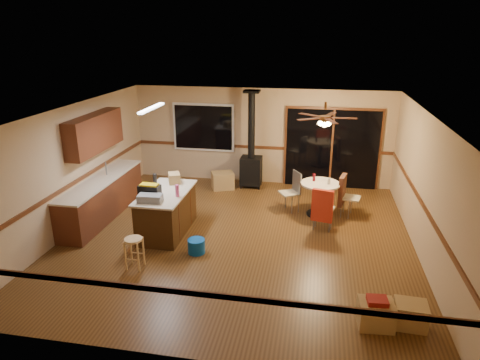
% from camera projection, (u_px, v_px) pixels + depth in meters
% --- Properties ---
extents(floor, '(7.00, 7.00, 0.00)m').
position_uv_depth(floor, '(237.00, 237.00, 8.80)').
color(floor, '#553517').
rests_on(floor, ground).
extents(ceiling, '(7.00, 7.00, 0.00)m').
position_uv_depth(ceiling, '(237.00, 112.00, 7.94)').
color(ceiling, silver).
rests_on(ceiling, ground).
extents(wall_back, '(7.00, 0.00, 7.00)m').
position_uv_depth(wall_back, '(261.00, 136.00, 11.62)').
color(wall_back, tan).
rests_on(wall_back, ground).
extents(wall_front, '(7.00, 0.00, 7.00)m').
position_uv_depth(wall_front, '(183.00, 271.00, 5.13)').
color(wall_front, tan).
rests_on(wall_front, ground).
extents(wall_left, '(0.00, 7.00, 7.00)m').
position_uv_depth(wall_left, '(74.00, 168.00, 8.97)').
color(wall_left, tan).
rests_on(wall_left, ground).
extents(wall_right, '(0.00, 7.00, 7.00)m').
position_uv_depth(wall_right, '(426.00, 189.00, 7.78)').
color(wall_right, tan).
rests_on(wall_right, ground).
extents(chair_rail, '(7.00, 7.00, 0.08)m').
position_uv_depth(chair_rail, '(237.00, 192.00, 8.47)').
color(chair_rail, '#562C15').
rests_on(chair_rail, ground).
extents(window, '(1.72, 0.10, 1.32)m').
position_uv_depth(window, '(204.00, 127.00, 11.78)').
color(window, black).
rests_on(window, ground).
extents(sliding_door, '(2.52, 0.10, 2.10)m').
position_uv_depth(sliding_door, '(332.00, 149.00, 11.33)').
color(sliding_door, black).
rests_on(sliding_door, ground).
extents(lower_cabinets, '(0.60, 3.00, 0.86)m').
position_uv_depth(lower_cabinets, '(103.00, 199.00, 9.67)').
color(lower_cabinets, '#572816').
rests_on(lower_cabinets, ground).
extents(countertop, '(0.64, 3.04, 0.04)m').
position_uv_depth(countertop, '(101.00, 180.00, 9.52)').
color(countertop, beige).
rests_on(countertop, lower_cabinets).
extents(upper_cabinets, '(0.35, 2.00, 0.80)m').
position_uv_depth(upper_cabinets, '(95.00, 133.00, 9.39)').
color(upper_cabinets, '#572816').
rests_on(upper_cabinets, ground).
extents(kitchen_island, '(0.88, 1.68, 0.90)m').
position_uv_depth(kitchen_island, '(167.00, 212.00, 8.91)').
color(kitchen_island, '#39210E').
rests_on(kitchen_island, ground).
extents(wood_stove, '(0.55, 0.50, 2.52)m').
position_uv_depth(wood_stove, '(251.00, 161.00, 11.43)').
color(wood_stove, black).
rests_on(wood_stove, ground).
extents(ceiling_fan, '(0.24, 0.24, 0.55)m').
position_uv_depth(ceiling_fan, '(325.00, 120.00, 9.16)').
color(ceiling_fan, brown).
rests_on(ceiling_fan, ceiling).
extents(fluorescent_strip, '(0.10, 1.20, 0.04)m').
position_uv_depth(fluorescent_strip, '(152.00, 108.00, 8.54)').
color(fluorescent_strip, white).
rests_on(fluorescent_strip, ceiling).
extents(toolbox_grey, '(0.48, 0.30, 0.14)m').
position_uv_depth(toolbox_grey, '(150.00, 198.00, 8.24)').
color(toolbox_grey, slate).
rests_on(toolbox_grey, kitchen_island).
extents(toolbox_black, '(0.43, 0.25, 0.23)m').
position_uv_depth(toolbox_black, '(150.00, 191.00, 8.49)').
color(toolbox_black, black).
rests_on(toolbox_black, kitchen_island).
extents(toolbox_yellow_lid, '(0.37, 0.21, 0.03)m').
position_uv_depth(toolbox_yellow_lid, '(149.00, 185.00, 8.44)').
color(toolbox_yellow_lid, gold).
rests_on(toolbox_yellow_lid, toolbox_black).
extents(box_on_island, '(0.34, 0.39, 0.21)m').
position_uv_depth(box_on_island, '(174.00, 178.00, 9.25)').
color(box_on_island, '#A17D47').
rests_on(box_on_island, kitchen_island).
extents(bottle_dark, '(0.08, 0.08, 0.28)m').
position_uv_depth(bottle_dark, '(155.00, 180.00, 9.02)').
color(bottle_dark, black).
rests_on(bottle_dark, kitchen_island).
extents(bottle_pink, '(0.08, 0.08, 0.24)m').
position_uv_depth(bottle_pink, '(177.00, 191.00, 8.49)').
color(bottle_pink, '#D84C8C').
rests_on(bottle_pink, kitchen_island).
extents(bottle_white, '(0.07, 0.07, 0.20)m').
position_uv_depth(bottle_white, '(177.00, 179.00, 9.22)').
color(bottle_white, white).
rests_on(bottle_white, kitchen_island).
extents(bar_stool, '(0.38, 0.38, 0.58)m').
position_uv_depth(bar_stool, '(134.00, 253.00, 7.60)').
color(bar_stool, tan).
rests_on(bar_stool, floor).
extents(blue_bucket, '(0.36, 0.36, 0.28)m').
position_uv_depth(blue_bucket, '(196.00, 246.00, 8.16)').
color(blue_bucket, '#0C51B0').
rests_on(blue_bucket, floor).
extents(dining_table, '(0.89, 0.89, 0.78)m').
position_uv_depth(dining_table, '(320.00, 193.00, 9.71)').
color(dining_table, black).
rests_on(dining_table, ground).
extents(glass_red, '(0.08, 0.08, 0.17)m').
position_uv_depth(glass_red, '(314.00, 178.00, 9.72)').
color(glass_red, '#590C14').
rests_on(glass_red, dining_table).
extents(glass_cream, '(0.07, 0.07, 0.14)m').
position_uv_depth(glass_cream, '(329.00, 181.00, 9.53)').
color(glass_cream, beige).
rests_on(glass_cream, dining_table).
extents(chair_left, '(0.55, 0.55, 0.51)m').
position_uv_depth(chair_left, '(293.00, 187.00, 9.94)').
color(chair_left, tan).
rests_on(chair_left, ground).
extents(chair_near, '(0.51, 0.54, 0.70)m').
position_uv_depth(chair_near, '(323.00, 205.00, 8.87)').
color(chair_near, tan).
rests_on(chair_near, ground).
extents(chair_right, '(0.54, 0.51, 0.70)m').
position_uv_depth(chair_right, '(343.00, 191.00, 9.69)').
color(chair_right, tan).
rests_on(chair_right, ground).
extents(box_under_window, '(0.69, 0.63, 0.45)m').
position_uv_depth(box_under_window, '(223.00, 181.00, 11.45)').
color(box_under_window, '#A17D47').
rests_on(box_under_window, floor).
extents(box_corner_a, '(0.53, 0.45, 0.38)m').
position_uv_depth(box_corner_a, '(376.00, 314.00, 6.13)').
color(box_corner_a, '#A17D47').
rests_on(box_corner_a, floor).
extents(box_corner_b, '(0.47, 0.41, 0.36)m').
position_uv_depth(box_corner_b, '(410.00, 315.00, 6.13)').
color(box_corner_b, '#A17D47').
rests_on(box_corner_b, floor).
extents(box_small_red, '(0.30, 0.26, 0.08)m').
position_uv_depth(box_small_red, '(377.00, 301.00, 6.05)').
color(box_small_red, maroon).
rests_on(box_small_red, box_corner_a).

